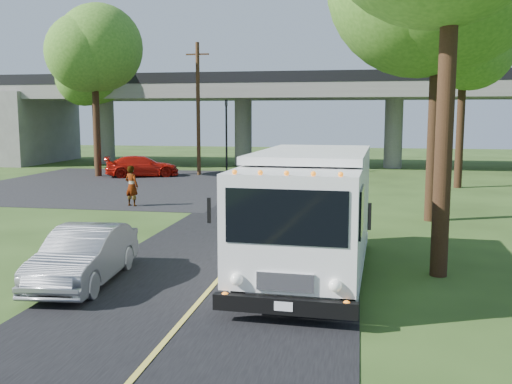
% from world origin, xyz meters
% --- Properties ---
extents(ground, '(120.00, 120.00, 0.00)m').
position_xyz_m(ground, '(0.00, 0.00, 0.00)').
color(ground, '#273D15').
rests_on(ground, ground).
extents(road, '(7.00, 90.00, 0.02)m').
position_xyz_m(road, '(0.00, 10.00, 0.01)').
color(road, black).
rests_on(road, ground).
extents(parking_lot, '(16.00, 18.00, 0.01)m').
position_xyz_m(parking_lot, '(-11.00, 18.00, 0.01)').
color(parking_lot, black).
rests_on(parking_lot, ground).
extents(lane_line, '(0.12, 90.00, 0.01)m').
position_xyz_m(lane_line, '(0.00, 10.00, 0.03)').
color(lane_line, gold).
rests_on(lane_line, road).
extents(overpass, '(54.00, 10.00, 7.30)m').
position_xyz_m(overpass, '(0.00, 32.00, 4.56)').
color(overpass, slate).
rests_on(overpass, ground).
extents(traffic_signal, '(0.18, 0.22, 5.20)m').
position_xyz_m(traffic_signal, '(-6.00, 26.00, 3.20)').
color(traffic_signal, black).
rests_on(traffic_signal, ground).
extents(utility_pole, '(1.60, 0.26, 9.00)m').
position_xyz_m(utility_pole, '(-7.50, 24.00, 4.59)').
color(utility_pole, '#472D19').
rests_on(utility_pole, ground).
extents(tree_right_far, '(5.77, 5.67, 10.99)m').
position_xyz_m(tree_right_far, '(9.21, 19.84, 8.30)').
color(tree_right_far, '#382314').
rests_on(tree_right_far, ground).
extents(tree_left_lot, '(5.60, 5.50, 10.50)m').
position_xyz_m(tree_left_lot, '(-13.79, 21.84, 7.90)').
color(tree_left_lot, '#382314').
rests_on(tree_left_lot, ground).
extents(tree_left_far, '(5.26, 5.16, 9.89)m').
position_xyz_m(tree_left_far, '(-16.79, 27.84, 7.45)').
color(tree_left_far, '#382314').
rests_on(tree_left_far, ground).
extents(step_van, '(3.13, 7.75, 3.20)m').
position_xyz_m(step_van, '(2.20, 0.39, 1.74)').
color(step_van, white).
rests_on(step_van, ground).
extents(red_sedan, '(5.26, 3.74, 1.41)m').
position_xyz_m(red_sedan, '(-10.99, 22.33, 0.71)').
color(red_sedan, '#B9150B').
rests_on(red_sedan, ground).
extents(silver_sedan, '(1.85, 4.35, 1.39)m').
position_xyz_m(silver_sedan, '(-3.20, -1.25, 0.70)').
color(silver_sedan, gray).
rests_on(silver_sedan, ground).
extents(pedestrian, '(0.78, 0.63, 1.87)m').
position_xyz_m(pedestrian, '(-6.74, 10.29, 0.93)').
color(pedestrian, gray).
rests_on(pedestrian, ground).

